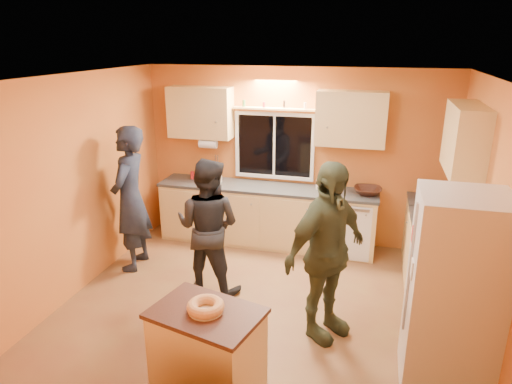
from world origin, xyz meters
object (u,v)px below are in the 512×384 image
(island, at_px, (208,355))
(person_right, at_px, (326,253))
(person_left, at_px, (130,199))
(person_center, at_px, (208,227))
(refrigerator, at_px, (453,295))

(island, height_order, person_right, person_right)
(person_left, xyz_separation_m, person_right, (2.66, -0.87, -0.03))
(person_center, bearing_deg, refrigerator, 163.73)
(refrigerator, xyz_separation_m, person_center, (-2.59, 1.00, -0.06))
(island, xyz_separation_m, person_left, (-1.82, 2.03, 0.53))
(person_left, bearing_deg, island, 35.29)
(person_left, bearing_deg, person_right, 65.34)
(refrigerator, bearing_deg, island, -160.08)
(refrigerator, height_order, person_left, person_left)
(island, distance_m, person_right, 1.52)
(person_center, relative_size, person_right, 0.89)
(island, distance_m, person_left, 2.78)
(person_left, bearing_deg, person_center, 68.41)
(island, xyz_separation_m, person_center, (-0.62, 1.71, 0.40))
(person_right, bearing_deg, person_center, 104.26)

